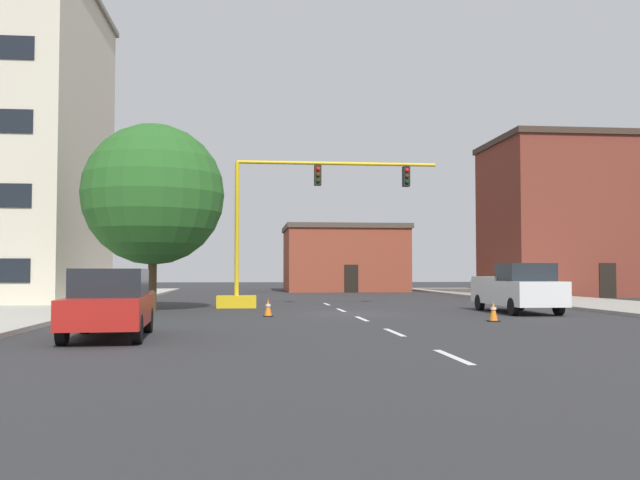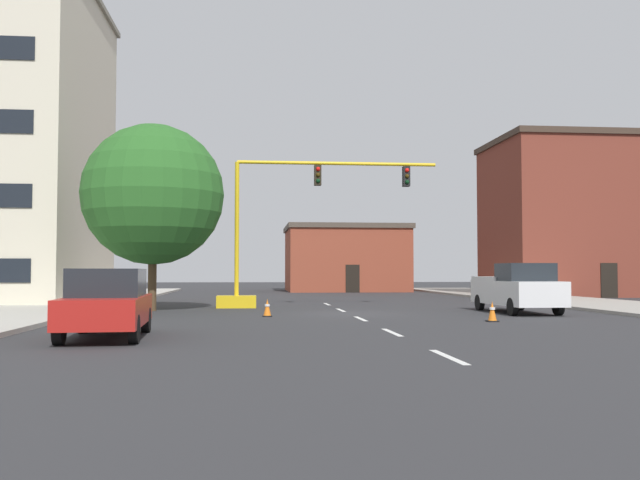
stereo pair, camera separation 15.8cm
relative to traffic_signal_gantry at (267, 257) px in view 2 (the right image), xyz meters
The scene contains 16 objects.
ground_plane 6.32m from the traffic_signal_gantry, 57.82° to the right, with size 160.00×160.00×0.00m, color #2D2D30.
sidewalk_left 10.64m from the traffic_signal_gantry, 163.11° to the left, with size 6.00×56.00×0.14m, color #B2ADA3.
sidewalk_right 16.65m from the traffic_signal_gantry, 10.55° to the left, with size 6.00×56.00×0.14m, color #9E998E.
lane_stripe_seg_0 19.37m from the traffic_signal_gantry, 80.63° to the right, with size 0.16×2.40×0.01m, color silver.
lane_stripe_seg_1 14.03m from the traffic_signal_gantry, 76.92° to the right, with size 0.16×2.40×0.01m, color silver.
lane_stripe_seg_2 8.88m from the traffic_signal_gantry, 68.56° to the right, with size 0.16×2.40×0.01m, color silver.
lane_stripe_seg_3 4.62m from the traffic_signal_gantry, 38.36° to the right, with size 0.16×2.40×0.01m, color silver.
lane_stripe_seg_4 4.93m from the traffic_signal_gantry, 43.96° to the left, with size 0.16×2.40×0.01m, color silver.
building_brick_center 27.54m from the traffic_signal_gantry, 74.75° to the left, with size 10.13×9.10×5.53m.
building_row_right 26.02m from the traffic_signal_gantry, 32.73° to the left, with size 11.51×9.03×10.82m.
traffic_signal_gantry is the anchor object (origin of this frame).
tree_left_near 5.99m from the traffic_signal_gantry, 155.29° to the right, with size 6.00×6.00×7.94m.
pickup_truck_white 11.29m from the traffic_signal_gantry, 27.16° to the right, with size 2.08×5.43×1.99m.
sedan_red_near_left 15.10m from the traffic_signal_gantry, 106.66° to the right, with size 2.11×4.60×1.74m.
traffic_cone_roadside_a 12.37m from the traffic_signal_gantry, 53.47° to the right, with size 0.36×0.36×0.68m.
traffic_cone_roadside_b 6.76m from the traffic_signal_gantry, 91.05° to the right, with size 0.36×0.36×0.65m.
Camera 2 is at (-3.84, -27.39, 1.67)m, focal length 39.16 mm.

